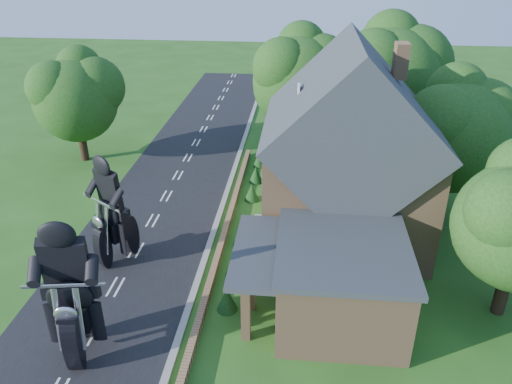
# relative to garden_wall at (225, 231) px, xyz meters

# --- Properties ---
(ground) EXTENTS (120.00, 120.00, 0.00)m
(ground) POSITION_rel_garden_wall_xyz_m (-4.30, -5.00, -0.20)
(ground) COLOR #225217
(ground) RESTS_ON ground
(road) EXTENTS (7.00, 80.00, 0.02)m
(road) POSITION_rel_garden_wall_xyz_m (-4.30, -5.00, -0.19)
(road) COLOR black
(road) RESTS_ON ground
(kerb) EXTENTS (0.30, 80.00, 0.12)m
(kerb) POSITION_rel_garden_wall_xyz_m (-0.65, -5.00, -0.14)
(kerb) COLOR gray
(kerb) RESTS_ON ground
(garden_wall) EXTENTS (0.30, 22.00, 0.40)m
(garden_wall) POSITION_rel_garden_wall_xyz_m (0.00, 0.00, 0.00)
(garden_wall) COLOR #99724D
(garden_wall) RESTS_ON ground
(house) EXTENTS (9.54, 8.64, 10.24)m
(house) POSITION_rel_garden_wall_xyz_m (6.19, 1.00, 4.14)
(house) COLOR #99724D
(house) RESTS_ON ground
(annex) EXTENTS (7.05, 5.94, 3.44)m
(annex) POSITION_rel_garden_wall_xyz_m (5.57, -5.80, 1.57)
(annex) COLOR #99724D
(annex) RESTS_ON ground
(tree_house_right) EXTENTS (6.51, 6.00, 8.40)m
(tree_house_right) POSITION_rel_garden_wall_xyz_m (12.35, 3.62, 4.99)
(tree_house_right) COLOR black
(tree_house_right) RESTS_ON ground
(tree_behind_house) EXTENTS (7.81, 7.20, 10.08)m
(tree_behind_house) POSITION_rel_garden_wall_xyz_m (9.88, 11.14, 6.03)
(tree_behind_house) COLOR black
(tree_behind_house) RESTS_ON ground
(tree_behind_left) EXTENTS (6.94, 6.40, 9.16)m
(tree_behind_left) POSITION_rel_garden_wall_xyz_m (3.86, 12.13, 5.53)
(tree_behind_left) COLOR black
(tree_behind_left) RESTS_ON ground
(tree_far_road) EXTENTS (6.08, 5.60, 7.84)m
(tree_far_road) POSITION_rel_garden_wall_xyz_m (-11.16, 9.11, 4.64)
(tree_far_road) COLOR black
(tree_far_road) RESTS_ON ground
(shrub_a) EXTENTS (0.90, 0.90, 1.10)m
(shrub_a) POSITION_rel_garden_wall_xyz_m (1.00, -6.00, 0.35)
(shrub_a) COLOR #113510
(shrub_a) RESTS_ON ground
(shrub_b) EXTENTS (0.90, 0.90, 1.10)m
(shrub_b) POSITION_rel_garden_wall_xyz_m (1.00, -3.50, 0.35)
(shrub_b) COLOR #113510
(shrub_b) RESTS_ON ground
(shrub_c) EXTENTS (0.90, 0.90, 1.10)m
(shrub_c) POSITION_rel_garden_wall_xyz_m (1.00, -1.00, 0.35)
(shrub_c) COLOR #113510
(shrub_c) RESTS_ON ground
(shrub_d) EXTENTS (0.90, 0.90, 1.10)m
(shrub_d) POSITION_rel_garden_wall_xyz_m (1.00, 4.00, 0.35)
(shrub_d) COLOR #113510
(shrub_d) RESTS_ON ground
(shrub_e) EXTENTS (0.90, 0.90, 1.10)m
(shrub_e) POSITION_rel_garden_wall_xyz_m (1.00, 6.50, 0.35)
(shrub_e) COLOR #113510
(shrub_e) RESTS_ON ground
(shrub_f) EXTENTS (0.90, 0.90, 1.10)m
(shrub_f) POSITION_rel_garden_wall_xyz_m (1.00, 9.00, 0.35)
(shrub_f) COLOR #113510
(shrub_f) RESTS_ON ground
(motorcycle_lead) EXTENTS (0.78, 1.97, 1.79)m
(motorcycle_lead) POSITION_rel_garden_wall_xyz_m (-4.11, -9.01, 0.69)
(motorcycle_lead) COLOR black
(motorcycle_lead) RESTS_ON ground
(motorcycle_follow) EXTENTS (1.38, 1.77, 1.69)m
(motorcycle_follow) POSITION_rel_garden_wall_xyz_m (-4.87, -2.87, 0.64)
(motorcycle_follow) COLOR black
(motorcycle_follow) RESTS_ON ground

